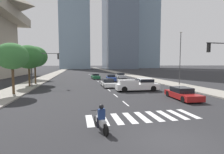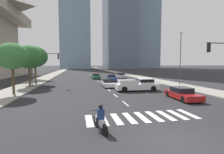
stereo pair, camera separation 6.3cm
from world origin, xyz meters
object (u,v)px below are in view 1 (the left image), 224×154
Objects in this scene: pickup_truck at (139,85)px; sedan_white_0 at (108,83)px; sedan_blue_3 at (111,78)px; traffic_signal_far at (42,62)px; motorcycle_trailing at (101,120)px; sedan_green_4 at (95,76)px; street_tree_second at (29,57)px; street_tree_third at (35,57)px; street_tree_nearest at (12,56)px; sedan_silver_2 at (121,76)px; street_lamp_east at (180,55)px; sedan_red_1 at (182,94)px.

pickup_truck reaches higher than sedan_white_0.
traffic_signal_far is (-12.53, -7.46, 3.36)m from sedan_blue_3.
sedan_green_4 is (3.27, 32.05, 0.03)m from motorcycle_trailing.
traffic_signal_far is (-9.77, -13.13, 3.36)m from sedan_green_4.
street_tree_third reaches higher than street_tree_second.
traffic_signal_far is 0.84× the size of street_tree_third.
pickup_truck reaches higher than motorcycle_trailing.
sedan_white_0 is 0.77× the size of street_tree_nearest.
street_tree_third is at bearing -62.71° from sedan_silver_2.
street_lamp_east is (12.19, -1.07, 4.63)m from sedan_white_0.
sedan_green_4 is at bearing 58.93° from street_tree_nearest.
street_tree_third is (-17.99, 16.70, 4.37)m from sedan_red_1.
street_tree_third is (0.00, 3.81, 0.20)m from street_tree_second.
pickup_truck is 19.99m from sedan_green_4.
sedan_silver_2 is 21.59m from traffic_signal_far.
sedan_blue_3 is 0.74× the size of street_tree_second.
street_tree_nearest is at bearing -107.47° from traffic_signal_far.
sedan_white_0 is 0.82× the size of traffic_signal_far.
sedan_silver_2 is (2.83, 20.15, -0.19)m from pickup_truck.
traffic_signal_far is at bearing 173.45° from street_lamp_east.
sedan_white_0 is at bearing 22.06° from street_tree_nearest.
sedan_green_4 reaches higher than sedan_red_1.
street_tree_second is (-15.58, 6.84, 3.92)m from pickup_truck.
sedan_blue_3 is at bearing 24.20° from sedan_green_4.
sedan_white_0 is 10.85m from traffic_signal_far.
pickup_truck is at bearing -40.62° from motorcycle_trailing.
street_tree_nearest reaches higher than sedan_red_1.
sedan_red_1 is 0.51× the size of street_lamp_east.
street_tree_nearest is at bearing -40.48° from sedan_blue_3.
sedan_red_1 is at bearing -65.22° from pickup_truck.
street_tree_nearest is (-15.58, 0.05, 3.72)m from pickup_truck.
street_tree_nearest reaches higher than pickup_truck.
sedan_red_1 is 20.59m from traffic_signal_far.
sedan_blue_3 is at bearing 97.27° from pickup_truck.
street_tree_third is at bearing 90.00° from street_tree_nearest.
street_tree_nearest is 0.89× the size of street_tree_third.
pickup_truck is 1.29× the size of sedan_white_0.
motorcycle_trailing is at bearing -11.61° from sedan_white_0.
sedan_green_4 is at bearing -178.02° from sedan_white_0.
traffic_signal_far reaches higher than motorcycle_trailing.
sedan_white_0 is at bearing -22.23° from sedan_silver_2.
street_lamp_east reaches higher than sedan_blue_3.
sedan_blue_3 is at bearing -23.91° from motorcycle_trailing.
street_tree_nearest reaches higher than motorcycle_trailing.
sedan_silver_2 is at bearing 158.09° from sedan_white_0.
sedan_white_0 is at bearing -8.54° from street_tree_second.
pickup_truck is at bearing -7.98° from sedan_silver_2.
motorcycle_trailing is 0.23× the size of street_lamp_east.
sedan_green_4 is at bearing 103.99° from pickup_truck.
sedan_blue_3 is (6.03, 26.38, 0.03)m from motorcycle_trailing.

